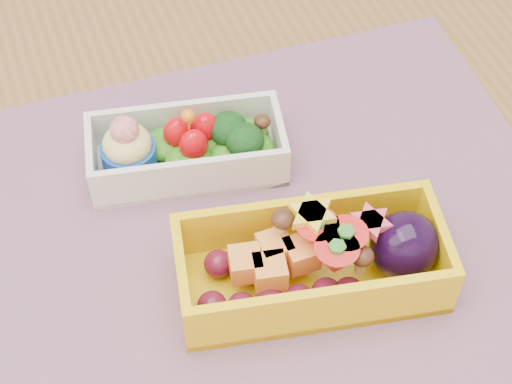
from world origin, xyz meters
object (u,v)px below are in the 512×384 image
object	(u,v)px
placemat	(249,231)
bento_white	(186,149)
bento_yellow	(318,262)
table	(304,291)

from	to	relation	value
placemat	bento_white	distance (m)	0.08
bento_white	bento_yellow	size ratio (longest dim) A/B	0.82
table	bento_yellow	bearing A→B (deg)	-109.20
table	bento_white	size ratio (longest dim) A/B	7.34
table	placemat	world-z (taller)	placemat
placemat	bento_yellow	world-z (taller)	bento_yellow
table	bento_white	bearing A→B (deg)	129.78
placemat	bento_white	xyz separation A→B (m)	(-0.02, 0.08, 0.02)
bento_yellow	table	bearing A→B (deg)	81.77
table	bento_yellow	xyz separation A→B (m)	(-0.02, -0.05, 0.13)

